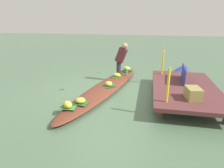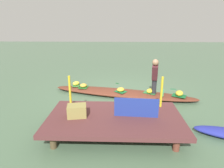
% 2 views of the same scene
% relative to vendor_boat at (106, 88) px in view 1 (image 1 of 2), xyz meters
% --- Properties ---
extents(canal_water, '(40.00, 40.00, 0.00)m').
position_rel_vendor_boat_xyz_m(canal_water, '(0.00, 0.00, -0.09)').
color(canal_water, '#4C684C').
rests_on(canal_water, ground).
extents(dock_platform, '(3.20, 1.80, 0.39)m').
position_rel_vendor_boat_xyz_m(dock_platform, '(0.23, 2.39, 0.24)').
color(dock_platform, '#572D2E').
rests_on(dock_platform, ground).
extents(vendor_boat, '(5.25, 1.98, 0.19)m').
position_rel_vendor_boat_xyz_m(vendor_boat, '(0.00, 0.00, 0.00)').
color(vendor_boat, brown).
rests_on(vendor_boat, ground).
extents(moored_boat, '(1.94, 1.06, 0.21)m').
position_rel_vendor_boat_xyz_m(moored_boat, '(-2.58, 2.67, 0.01)').
color(moored_boat, navy).
rests_on(moored_boat, ground).
extents(leaf_mat_0, '(0.49, 0.43, 0.01)m').
position_rel_vendor_boat_xyz_m(leaf_mat_0, '(-0.94, 0.21, 0.10)').
color(leaf_mat_0, '#2D7035').
rests_on(leaf_mat_0, vendor_boat).
extents(banana_bunch_0, '(0.32, 0.36, 0.15)m').
position_rel_vendor_boat_xyz_m(banana_bunch_0, '(-0.94, 0.21, 0.17)').
color(banana_bunch_0, yellow).
rests_on(banana_bunch_0, vendor_boat).
extents(leaf_mat_1, '(0.47, 0.46, 0.01)m').
position_rel_vendor_boat_xyz_m(leaf_mat_1, '(0.07, 0.12, 0.10)').
color(leaf_mat_1, '#1A6634').
rests_on(leaf_mat_1, vendor_boat).
extents(banana_bunch_1, '(0.34, 0.32, 0.15)m').
position_rel_vendor_boat_xyz_m(banana_bunch_1, '(0.07, 0.12, 0.17)').
color(banana_bunch_1, gold).
rests_on(banana_bunch_1, vendor_boat).
extents(leaf_mat_2, '(0.37, 0.42, 0.01)m').
position_rel_vendor_boat_xyz_m(leaf_mat_2, '(1.47, -0.33, 0.10)').
color(leaf_mat_2, '#256526').
rests_on(leaf_mat_2, vendor_boat).
extents(banana_bunch_2, '(0.33, 0.34, 0.14)m').
position_rel_vendor_boat_xyz_m(banana_bunch_2, '(1.47, -0.33, 0.17)').
color(banana_bunch_2, gold).
rests_on(banana_bunch_2, vendor_boat).
extents(leaf_mat_3, '(0.54, 0.48, 0.01)m').
position_rel_vendor_boat_xyz_m(leaf_mat_3, '(-1.88, 0.45, 0.10)').
color(leaf_mat_3, '#18612F').
rests_on(leaf_mat_3, vendor_boat).
extents(banana_bunch_3, '(0.36, 0.39, 0.18)m').
position_rel_vendor_boat_xyz_m(banana_bunch_3, '(-1.88, 0.45, 0.19)').
color(banana_bunch_3, gold).
rests_on(banana_bunch_3, vendor_boat).
extents(leaf_mat_4, '(0.28, 0.40, 0.01)m').
position_rel_vendor_boat_xyz_m(leaf_mat_4, '(1.78, -0.54, 0.10)').
color(leaf_mat_4, '#3A7938').
rests_on(leaf_mat_4, vendor_boat).
extents(banana_bunch_4, '(0.34, 0.34, 0.16)m').
position_rel_vendor_boat_xyz_m(banana_bunch_4, '(1.78, -0.54, 0.18)').
color(banana_bunch_4, yellow).
rests_on(banana_bunch_4, vendor_boat).
extents(vendor_person, '(0.28, 0.48, 1.23)m').
position_rel_vendor_boat_xyz_m(vendor_person, '(-1.05, 0.34, 0.79)').
color(vendor_person, '#28282D').
rests_on(vendor_person, vendor_boat).
extents(water_bottle, '(0.07, 0.07, 0.24)m').
position_rel_vendor_boat_xyz_m(water_bottle, '(-1.31, 0.51, 0.22)').
color(water_bottle, '#48AF69').
rests_on(water_bottle, vendor_boat).
extents(market_banner, '(1.04, 0.10, 0.46)m').
position_rel_vendor_boat_xyz_m(market_banner, '(-0.27, 2.39, 0.53)').
color(market_banner, navy).
rests_on(market_banner, dock_platform).
extents(railing_post_west, '(0.06, 0.06, 0.83)m').
position_rel_vendor_boat_xyz_m(railing_post_west, '(-0.97, 1.79, 0.71)').
color(railing_post_west, yellow).
rests_on(railing_post_west, dock_platform).
extents(railing_post_east, '(0.06, 0.06, 0.83)m').
position_rel_vendor_boat_xyz_m(railing_post_east, '(1.43, 1.79, 0.71)').
color(railing_post_east, yellow).
rests_on(railing_post_east, dock_platform).
extents(produce_crate, '(0.49, 0.39, 0.29)m').
position_rel_vendor_boat_xyz_m(produce_crate, '(1.13, 2.43, 0.44)').
color(produce_crate, olive).
rests_on(produce_crate, dock_platform).
extents(drifting_plant_0, '(0.28, 0.21, 0.01)m').
position_rel_vendor_boat_xyz_m(drifting_plant_0, '(-2.03, -0.77, -0.09)').
color(drifting_plant_0, '#326744').
rests_on(drifting_plant_0, ground).
extents(drifting_plant_1, '(0.30, 0.25, 0.01)m').
position_rel_vendor_boat_xyz_m(drifting_plant_1, '(1.65, -0.81, -0.09)').
color(drifting_plant_1, '#456644').
rests_on(drifting_plant_1, ground).
extents(drifting_plant_2, '(0.21, 0.22, 0.01)m').
position_rel_vendor_boat_xyz_m(drifting_plant_2, '(0.19, -1.45, -0.09)').
color(drifting_plant_2, '#174F24').
rests_on(drifting_plant_2, ground).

